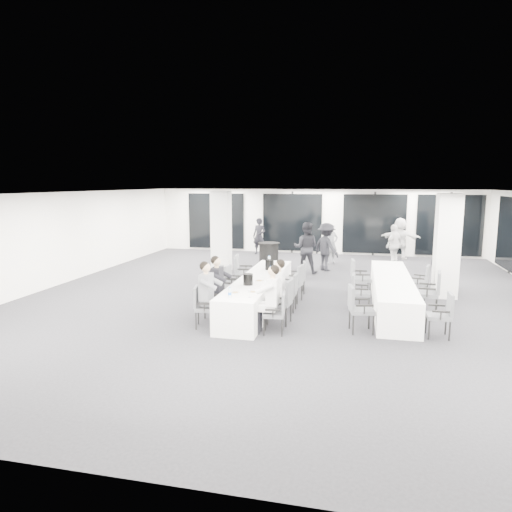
# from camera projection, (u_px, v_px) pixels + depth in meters

# --- Properties ---
(room) EXTENTS (14.04, 16.04, 2.84)m
(room) POSITION_uv_depth(u_px,v_px,m) (323.00, 242.00, 13.06)
(room) COLOR black
(room) RESTS_ON ground
(column_left) EXTENTS (0.60, 0.60, 2.80)m
(column_left) POSITION_uv_depth(u_px,v_px,m) (221.00, 231.00, 15.87)
(column_left) COLOR silver
(column_left) RESTS_ON floor
(column_right) EXTENTS (0.60, 0.60, 2.80)m
(column_right) POSITION_uv_depth(u_px,v_px,m) (447.00, 246.00, 12.23)
(column_right) COLOR silver
(column_right) RESTS_ON floor
(banquet_table_main) EXTENTS (0.90, 5.00, 0.75)m
(banquet_table_main) POSITION_uv_depth(u_px,v_px,m) (259.00, 292.00, 11.43)
(banquet_table_main) COLOR white
(banquet_table_main) RESTS_ON floor
(banquet_table_side) EXTENTS (0.90, 5.00, 0.75)m
(banquet_table_side) POSITION_uv_depth(u_px,v_px,m) (392.00, 292.00, 11.37)
(banquet_table_side) COLOR white
(banquet_table_side) RESTS_ON floor
(cocktail_table) EXTENTS (0.75, 0.75, 1.05)m
(cocktail_table) POSITION_uv_depth(u_px,v_px,m) (269.00, 258.00, 15.69)
(cocktail_table) COLOR black
(cocktail_table) RESTS_ON floor
(chair_main_left_near) EXTENTS (0.53, 0.56, 0.89)m
(chair_main_left_near) POSITION_uv_depth(u_px,v_px,m) (202.00, 304.00, 9.76)
(chair_main_left_near) COLOR #4C4F53
(chair_main_left_near) RESTS_ON floor
(chair_main_left_second) EXTENTS (0.54, 0.58, 0.92)m
(chair_main_left_second) POSITION_uv_depth(u_px,v_px,m) (213.00, 295.00, 10.51)
(chair_main_left_second) COLOR #4C4F53
(chair_main_left_second) RESTS_ON floor
(chair_main_left_mid) EXTENTS (0.55, 0.60, 1.01)m
(chair_main_left_mid) POSITION_uv_depth(u_px,v_px,m) (225.00, 284.00, 11.42)
(chair_main_left_mid) COLOR #4C4F53
(chair_main_left_mid) RESTS_ON floor
(chair_main_left_fourth) EXTENTS (0.50, 0.54, 0.91)m
(chair_main_left_fourth) POSITION_uv_depth(u_px,v_px,m) (232.00, 280.00, 12.10)
(chair_main_left_fourth) COLOR #4C4F53
(chair_main_left_fourth) RESTS_ON floor
(chair_main_left_far) EXTENTS (0.58, 0.63, 1.03)m
(chair_main_left_far) POSITION_uv_depth(u_px,v_px,m) (242.00, 270.00, 13.10)
(chair_main_left_far) COLOR #4C4F53
(chair_main_left_far) RESTS_ON floor
(chair_main_right_near) EXTENTS (0.49, 0.53, 0.87)m
(chair_main_right_near) POSITION_uv_depth(u_px,v_px,m) (277.00, 310.00, 9.33)
(chair_main_right_near) COLOR #4C4F53
(chair_main_right_near) RESTS_ON floor
(chair_main_right_second) EXTENTS (0.55, 0.59, 0.98)m
(chair_main_right_second) POSITION_uv_depth(u_px,v_px,m) (283.00, 299.00, 9.98)
(chair_main_right_second) COLOR #4C4F53
(chair_main_right_second) RESTS_ON floor
(chair_main_right_mid) EXTENTS (0.47, 0.52, 0.91)m
(chair_main_right_mid) POSITION_uv_depth(u_px,v_px,m) (290.00, 290.00, 11.00)
(chair_main_right_mid) COLOR #4C4F53
(chair_main_right_mid) RESTS_ON floor
(chair_main_right_fourth) EXTENTS (0.56, 0.60, 0.97)m
(chair_main_right_fourth) POSITION_uv_depth(u_px,v_px,m) (295.00, 281.00, 11.85)
(chair_main_right_fourth) COLOR #4C4F53
(chair_main_right_fourth) RESTS_ON floor
(chair_main_right_far) EXTENTS (0.52, 0.55, 0.89)m
(chair_main_right_far) POSITION_uv_depth(u_px,v_px,m) (300.00, 275.00, 12.82)
(chair_main_right_far) COLOR #4C4F53
(chair_main_right_far) RESTS_ON floor
(chair_side_left_near) EXTENTS (0.58, 0.61, 0.98)m
(chair_side_left_near) POSITION_uv_depth(u_px,v_px,m) (358.00, 306.00, 9.43)
(chair_side_left_near) COLOR #4C4F53
(chair_side_left_near) RESTS_ON floor
(chair_side_left_mid) EXTENTS (0.47, 0.52, 0.89)m
(chair_side_left_mid) POSITION_uv_depth(u_px,v_px,m) (358.00, 290.00, 11.08)
(chair_side_left_mid) COLOR #4C4F53
(chair_side_left_mid) RESTS_ON floor
(chair_side_left_far) EXTENTS (0.57, 0.62, 1.01)m
(chair_side_left_far) POSITION_uv_depth(u_px,v_px,m) (358.00, 276.00, 12.39)
(chair_side_left_far) COLOR #4C4F53
(chair_side_left_far) RESTS_ON floor
(chair_side_right_near) EXTENTS (0.47, 0.52, 0.91)m
(chair_side_right_near) POSITION_uv_depth(u_px,v_px,m) (443.00, 312.00, 9.11)
(chair_side_right_near) COLOR #4C4F53
(chair_side_right_near) RESTS_ON floor
(chair_side_right_mid) EXTENTS (0.60, 0.64, 1.04)m
(chair_side_right_mid) POSITION_uv_depth(u_px,v_px,m) (431.00, 290.00, 10.65)
(chair_side_right_mid) COLOR #4C4F53
(chair_side_right_mid) RESTS_ON floor
(chair_side_right_far) EXTENTS (0.56, 0.58, 0.91)m
(chair_side_right_far) POSITION_uv_depth(u_px,v_px,m) (422.00, 280.00, 12.15)
(chair_side_right_far) COLOR #4C4F53
(chair_side_right_far) RESTS_ON floor
(seated_guest_a) EXTENTS (0.50, 0.38, 1.44)m
(seated_guest_a) POSITION_uv_depth(u_px,v_px,m) (209.00, 290.00, 9.69)
(seated_guest_a) COLOR slate
(seated_guest_a) RESTS_ON floor
(seated_guest_b) EXTENTS (0.50, 0.38, 1.44)m
(seated_guest_b) POSITION_uv_depth(u_px,v_px,m) (219.00, 283.00, 10.41)
(seated_guest_b) COLOR black
(seated_guest_b) RESTS_ON floor
(seated_guest_c) EXTENTS (0.50, 0.38, 1.44)m
(seated_guest_c) POSITION_uv_depth(u_px,v_px,m) (270.00, 295.00, 9.30)
(seated_guest_c) COLOR silver
(seated_guest_c) RESTS_ON floor
(seated_guest_d) EXTENTS (0.50, 0.38, 1.44)m
(seated_guest_d) POSITION_uv_depth(u_px,v_px,m) (276.00, 287.00, 9.99)
(seated_guest_d) COLOR silver
(seated_guest_d) RESTS_ON floor
(standing_guest_a) EXTENTS (0.80, 0.78, 1.71)m
(standing_guest_a) POSITION_uv_depth(u_px,v_px,m) (332.00, 241.00, 17.44)
(standing_guest_a) COLOR slate
(standing_guest_a) RESTS_ON floor
(standing_guest_b) EXTENTS (0.99, 0.63, 1.99)m
(standing_guest_b) POSITION_uv_depth(u_px,v_px,m) (306.00, 244.00, 15.57)
(standing_guest_b) COLOR black
(standing_guest_b) RESTS_ON floor
(standing_guest_c) EXTENTS (1.34, 1.31, 1.92)m
(standing_guest_c) POSITION_uv_depth(u_px,v_px,m) (326.00, 244.00, 16.00)
(standing_guest_c) COLOR black
(standing_guest_c) RESTS_ON floor
(standing_guest_d) EXTENTS (1.09, 1.19, 1.77)m
(standing_guest_d) POSITION_uv_depth(u_px,v_px,m) (394.00, 243.00, 16.85)
(standing_guest_d) COLOR silver
(standing_guest_d) RESTS_ON floor
(standing_guest_e) EXTENTS (0.62, 0.99, 2.02)m
(standing_guest_e) POSITION_uv_depth(u_px,v_px,m) (441.00, 241.00, 16.49)
(standing_guest_e) COLOR black
(standing_guest_e) RESTS_ON floor
(standing_guest_f) EXTENTS (1.87, 1.09, 1.91)m
(standing_guest_f) POSITION_uv_depth(u_px,v_px,m) (400.00, 236.00, 18.42)
(standing_guest_f) COLOR silver
(standing_guest_f) RESTS_ON floor
(standing_guest_g) EXTENTS (0.77, 0.68, 1.79)m
(standing_guest_g) POSITION_uv_depth(u_px,v_px,m) (259.00, 234.00, 19.70)
(standing_guest_g) COLOR black
(standing_guest_g) RESTS_ON floor
(standing_guest_h) EXTENTS (0.95, 0.95, 1.73)m
(standing_guest_h) POSITION_uv_depth(u_px,v_px,m) (448.00, 260.00, 13.23)
(standing_guest_h) COLOR black
(standing_guest_h) RESTS_ON floor
(ice_bucket_near) EXTENTS (0.23, 0.23, 0.26)m
(ice_bucket_near) POSITION_uv_depth(u_px,v_px,m) (248.00, 279.00, 10.48)
(ice_bucket_near) COLOR black
(ice_bucket_near) RESTS_ON banquet_table_main
(ice_bucket_far) EXTENTS (0.24, 0.24, 0.27)m
(ice_bucket_far) POSITION_uv_depth(u_px,v_px,m) (269.00, 265.00, 12.32)
(ice_bucket_far) COLOR black
(ice_bucket_far) RESTS_ON banquet_table_main
(water_bottle_a) EXTENTS (0.07, 0.07, 0.21)m
(water_bottle_a) POSITION_uv_depth(u_px,v_px,m) (230.00, 293.00, 9.33)
(water_bottle_a) COLOR silver
(water_bottle_a) RESTS_ON banquet_table_main
(water_bottle_b) EXTENTS (0.06, 0.06, 0.20)m
(water_bottle_b) POSITION_uv_depth(u_px,v_px,m) (271.00, 271.00, 11.69)
(water_bottle_b) COLOR silver
(water_bottle_b) RESTS_ON banquet_table_main
(water_bottle_c) EXTENTS (0.08, 0.08, 0.24)m
(water_bottle_c) POSITION_uv_depth(u_px,v_px,m) (269.00, 260.00, 13.16)
(water_bottle_c) COLOR silver
(water_bottle_c) RESTS_ON banquet_table_main
(plate_a) EXTENTS (0.21, 0.21, 0.03)m
(plate_a) POSITION_uv_depth(u_px,v_px,m) (235.00, 292.00, 9.73)
(plate_a) COLOR white
(plate_a) RESTS_ON banquet_table_main
(plate_b) EXTENTS (0.19, 0.19, 0.03)m
(plate_b) POSITION_uv_depth(u_px,v_px,m) (253.00, 292.00, 9.79)
(plate_b) COLOR white
(plate_b) RESTS_ON banquet_table_main
(plate_c) EXTENTS (0.22, 0.22, 0.03)m
(plate_c) POSITION_uv_depth(u_px,v_px,m) (259.00, 281.00, 10.90)
(plate_c) COLOR white
(plate_c) RESTS_ON banquet_table_main
(wine_glass) EXTENTS (0.07, 0.07, 0.19)m
(wine_glass) POSITION_uv_depth(u_px,v_px,m) (250.00, 291.00, 9.33)
(wine_glass) COLOR silver
(wine_glass) RESTS_ON banquet_table_main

